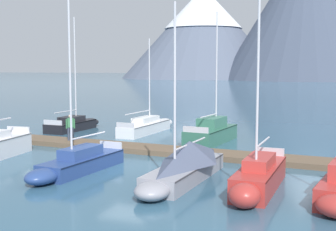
{
  "coord_description": "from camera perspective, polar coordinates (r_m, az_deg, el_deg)",
  "views": [
    {
      "loc": [
        9.89,
        -20.95,
        5.02
      ],
      "look_at": [
        0.0,
        6.0,
        2.0
      ],
      "focal_mm": 49.09,
      "sensor_mm": 36.0,
      "label": 1
    }
  ],
  "objects": [
    {
      "name": "sailboat_end_of_dock",
      "position": [
        19.11,
        11.12,
        -7.44
      ],
      "size": [
        1.58,
        6.16,
        9.43
      ],
      "color": "#B2332D",
      "rests_on": "ground"
    },
    {
      "name": "sailboat_mid_dock_port",
      "position": [
        35.61,
        -2.45,
        -1.27
      ],
      "size": [
        1.89,
        7.87,
        7.21
      ],
      "color": "white",
      "rests_on": "ground"
    },
    {
      "name": "sailboat_outer_slip",
      "position": [
        20.5,
        2.14,
        -5.87
      ],
      "size": [
        2.14,
        7.48,
        7.68
      ],
      "color": "#93939E",
      "rests_on": "ground"
    },
    {
      "name": "sailboat_far_berth",
      "position": [
        31.3,
        5.63,
        -2.02
      ],
      "size": [
        2.53,
        6.36,
        8.75
      ],
      "color": "#336B56",
      "rests_on": "ground"
    },
    {
      "name": "sailboat_mid_dock_starboard",
      "position": [
        22.37,
        -11.32,
        -5.78
      ],
      "size": [
        1.98,
        6.52,
        8.23
      ],
      "color": "navy",
      "rests_on": "ground"
    },
    {
      "name": "mountain_central_massif",
      "position": [
        198.82,
        16.82,
        12.83
      ],
      "size": [
        68.8,
        68.8,
        57.18
      ],
      "color": "#424C60",
      "rests_on": "ground"
    },
    {
      "name": "sailboat_nearest_berth",
      "position": [
        37.8,
        -11.53,
        -1.01
      ],
      "size": [
        2.0,
        6.1,
        8.99
      ],
      "color": "black",
      "rests_on": "ground"
    },
    {
      "name": "ground_plane",
      "position": [
        23.7,
        -5.03,
        -6.25
      ],
      "size": [
        700.0,
        700.0,
        0.0
      ],
      "primitive_type": "plane",
      "color": "#335B75"
    },
    {
      "name": "dock",
      "position": [
        27.28,
        -1.45,
        -4.29
      ],
      "size": [
        24.25,
        4.14,
        0.3
      ],
      "color": "brown",
      "rests_on": "ground"
    },
    {
      "name": "mountain_west_summit",
      "position": [
        217.03,
        4.39,
        10.46
      ],
      "size": [
        75.59,
        75.59,
        41.72
      ],
      "color": "slate",
      "rests_on": "ground"
    },
    {
      "name": "person_on_dock",
      "position": [
        30.32,
        -12.02,
        -1.25
      ],
      "size": [
        0.49,
        0.4,
        1.69
      ],
      "color": "#384256",
      "rests_on": "dock"
    }
  ]
}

